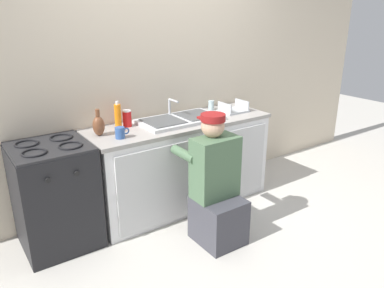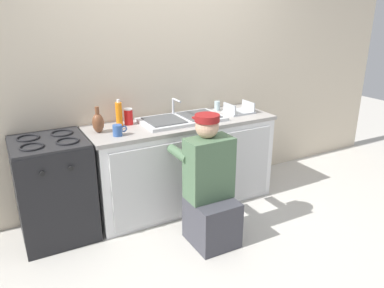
{
  "view_description": "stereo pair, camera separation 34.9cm",
  "coord_description": "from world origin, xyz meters",
  "px_view_note": "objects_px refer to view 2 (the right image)",
  "views": [
    {
      "loc": [
        -1.88,
        -2.6,
        1.88
      ],
      "look_at": [
        0.0,
        0.1,
        0.7
      ],
      "focal_mm": 35.0,
      "sensor_mm": 36.0,
      "label": 1
    },
    {
      "loc": [
        -1.59,
        -2.78,
        1.88
      ],
      "look_at": [
        0.0,
        0.1,
        0.7
      ],
      "focal_mm": 35.0,
      "sensor_mm": 36.0,
      "label": 2
    }
  ],
  "objects_px": {
    "sink_double_basin": "(182,119)",
    "vase_decorative": "(98,123)",
    "stove_range": "(54,189)",
    "water_glass": "(217,106)",
    "soda_cup_red": "(128,117)",
    "coffee_mug": "(118,130)",
    "soap_bottle_orange": "(119,114)",
    "dish_rack_tray": "(239,111)",
    "plumber_person": "(210,191)"
  },
  "relations": [
    {
      "from": "stove_range",
      "to": "soap_bottle_orange",
      "type": "bearing_deg",
      "value": 11.16
    },
    {
      "from": "stove_range",
      "to": "soda_cup_red",
      "type": "height_order",
      "value": "soda_cup_red"
    },
    {
      "from": "coffee_mug",
      "to": "sink_double_basin",
      "type": "bearing_deg",
      "value": 11.6
    },
    {
      "from": "stove_range",
      "to": "soda_cup_red",
      "type": "bearing_deg",
      "value": 10.21
    },
    {
      "from": "vase_decorative",
      "to": "water_glass",
      "type": "xyz_separation_m",
      "value": [
        1.31,
        0.15,
        -0.04
      ]
    },
    {
      "from": "plumber_person",
      "to": "water_glass",
      "type": "bearing_deg",
      "value": 54.91
    },
    {
      "from": "soda_cup_red",
      "to": "water_glass",
      "type": "relative_size",
      "value": 1.52
    },
    {
      "from": "sink_double_basin",
      "to": "dish_rack_tray",
      "type": "distance_m",
      "value": 0.65
    },
    {
      "from": "stove_range",
      "to": "soap_bottle_orange",
      "type": "height_order",
      "value": "soap_bottle_orange"
    },
    {
      "from": "water_glass",
      "to": "sink_double_basin",
      "type": "bearing_deg",
      "value": -161.35
    },
    {
      "from": "plumber_person",
      "to": "soap_bottle_orange",
      "type": "height_order",
      "value": "soap_bottle_orange"
    },
    {
      "from": "coffee_mug",
      "to": "plumber_person",
      "type": "bearing_deg",
      "value": -45.32
    },
    {
      "from": "soap_bottle_orange",
      "to": "dish_rack_tray",
      "type": "bearing_deg",
      "value": -7.1
    },
    {
      "from": "sink_double_basin",
      "to": "soda_cup_red",
      "type": "xyz_separation_m",
      "value": [
        -0.49,
        0.13,
        0.06
      ]
    },
    {
      "from": "coffee_mug",
      "to": "water_glass",
      "type": "distance_m",
      "value": 1.23
    },
    {
      "from": "sink_double_basin",
      "to": "coffee_mug",
      "type": "bearing_deg",
      "value": -168.4
    },
    {
      "from": "soap_bottle_orange",
      "to": "vase_decorative",
      "type": "xyz_separation_m",
      "value": [
        -0.22,
        -0.1,
        -0.02
      ]
    },
    {
      "from": "coffee_mug",
      "to": "vase_decorative",
      "type": "height_order",
      "value": "vase_decorative"
    },
    {
      "from": "sink_double_basin",
      "to": "water_glass",
      "type": "bearing_deg",
      "value": 18.65
    },
    {
      "from": "soap_bottle_orange",
      "to": "coffee_mug",
      "type": "xyz_separation_m",
      "value": [
        -0.1,
        -0.27,
        -0.07
      ]
    },
    {
      "from": "stove_range",
      "to": "vase_decorative",
      "type": "relative_size",
      "value": 3.89
    },
    {
      "from": "vase_decorative",
      "to": "stove_range",
      "type": "bearing_deg",
      "value": -176.16
    },
    {
      "from": "coffee_mug",
      "to": "water_glass",
      "type": "xyz_separation_m",
      "value": [
        1.19,
        0.31,
        0.0
      ]
    },
    {
      "from": "coffee_mug",
      "to": "vase_decorative",
      "type": "xyz_separation_m",
      "value": [
        -0.12,
        0.17,
        0.04
      ]
    },
    {
      "from": "dish_rack_tray",
      "to": "coffee_mug",
      "type": "bearing_deg",
      "value": -175.14
    },
    {
      "from": "dish_rack_tray",
      "to": "stove_range",
      "type": "bearing_deg",
      "value": 179.25
    },
    {
      "from": "dish_rack_tray",
      "to": "water_glass",
      "type": "height_order",
      "value": "dish_rack_tray"
    },
    {
      "from": "sink_double_basin",
      "to": "vase_decorative",
      "type": "height_order",
      "value": "vase_decorative"
    },
    {
      "from": "sink_double_basin",
      "to": "soap_bottle_orange",
      "type": "bearing_deg",
      "value": 167.68
    },
    {
      "from": "vase_decorative",
      "to": "soda_cup_red",
      "type": "bearing_deg",
      "value": 18.55
    },
    {
      "from": "vase_decorative",
      "to": "water_glass",
      "type": "height_order",
      "value": "vase_decorative"
    },
    {
      "from": "dish_rack_tray",
      "to": "soap_bottle_orange",
      "type": "bearing_deg",
      "value": 172.9
    },
    {
      "from": "coffee_mug",
      "to": "dish_rack_tray",
      "type": "bearing_deg",
      "value": 4.86
    },
    {
      "from": "plumber_person",
      "to": "soda_cup_red",
      "type": "relative_size",
      "value": 7.26
    },
    {
      "from": "stove_range",
      "to": "water_glass",
      "type": "relative_size",
      "value": 8.94
    },
    {
      "from": "stove_range",
      "to": "dish_rack_tray",
      "type": "relative_size",
      "value": 3.19
    },
    {
      "from": "stove_range",
      "to": "sink_double_basin",
      "type": "bearing_deg",
      "value": 0.1
    },
    {
      "from": "dish_rack_tray",
      "to": "sink_double_basin",
      "type": "bearing_deg",
      "value": 177.65
    },
    {
      "from": "dish_rack_tray",
      "to": "vase_decorative",
      "type": "height_order",
      "value": "vase_decorative"
    },
    {
      "from": "plumber_person",
      "to": "vase_decorative",
      "type": "height_order",
      "value": "plumber_person"
    },
    {
      "from": "stove_range",
      "to": "plumber_person",
      "type": "height_order",
      "value": "plumber_person"
    },
    {
      "from": "coffee_mug",
      "to": "water_glass",
      "type": "bearing_deg",
      "value": 14.67
    },
    {
      "from": "water_glass",
      "to": "coffee_mug",
      "type": "bearing_deg",
      "value": -165.33
    },
    {
      "from": "soda_cup_red",
      "to": "sink_double_basin",
      "type": "bearing_deg",
      "value": -15.07
    },
    {
      "from": "coffee_mug",
      "to": "vase_decorative",
      "type": "distance_m",
      "value": 0.21
    },
    {
      "from": "vase_decorative",
      "to": "coffee_mug",
      "type": "bearing_deg",
      "value": -54.6
    },
    {
      "from": "dish_rack_tray",
      "to": "soda_cup_red",
      "type": "relative_size",
      "value": 1.84
    },
    {
      "from": "soda_cup_red",
      "to": "water_glass",
      "type": "height_order",
      "value": "soda_cup_red"
    },
    {
      "from": "soap_bottle_orange",
      "to": "vase_decorative",
      "type": "distance_m",
      "value": 0.24
    },
    {
      "from": "sink_double_basin",
      "to": "stove_range",
      "type": "bearing_deg",
      "value": -179.9
    }
  ]
}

